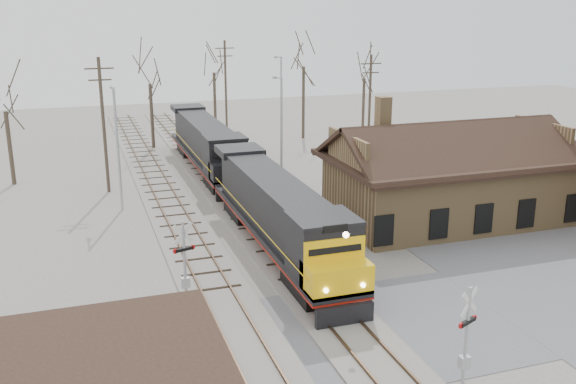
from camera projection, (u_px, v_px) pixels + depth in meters
name	position (u px, v px, depth m)	size (l,w,h in m)	color
ground	(351.00, 334.00, 26.97)	(140.00, 140.00, 0.00)	#9C978D
road	(351.00, 334.00, 26.97)	(60.00, 9.00, 0.03)	slate
track_main	(254.00, 223.00, 40.60)	(3.40, 90.00, 0.24)	#9C978D
track_siding	(183.00, 230.00, 39.22)	(3.40, 90.00, 0.24)	#9C978D
depot	(447.00, 183.00, 40.90)	(15.20, 9.31, 7.90)	#997B4F
locomotive_lead	(280.00, 215.00, 35.14)	(2.87, 19.20, 4.26)	black
locomotive_trailing	(207.00, 145.00, 52.86)	(2.87, 19.20, 4.03)	black
crossbuck_near	(466.00, 339.00, 22.98)	(1.02, 0.52, 3.81)	#A5A8AD
crossbuck_far	(185.00, 263.00, 29.65)	(1.08, 0.40, 3.88)	#A5A8AD
streetlight_a	(117.00, 142.00, 42.27)	(0.25, 2.04, 8.26)	#A5A8AD
streetlight_b	(281.00, 125.00, 48.38)	(0.25, 2.04, 8.21)	#A5A8AD
streetlight_c	(281.00, 100.00, 58.59)	(0.25, 2.04, 8.93)	#A5A8AD
utility_pole_a	(103.00, 123.00, 46.18)	(2.00, 0.24, 9.85)	#382D23
utility_pole_b	(226.00, 86.00, 67.28)	(2.00, 0.24, 9.88)	#382D23
utility_pole_c	(370.00, 103.00, 58.29)	(2.00, 0.24, 9.12)	#382D23
tree_a	(4.00, 99.00, 47.81)	(3.78, 3.78, 9.27)	#382D23
tree_b	(149.00, 73.00, 59.95)	(4.15, 4.15, 10.16)	#382D23
tree_c	(214.00, 63.00, 69.30)	(4.22, 4.22, 10.33)	#382D23
tree_d	(304.00, 54.00, 64.59)	(4.92, 4.92, 12.05)	#382D23
tree_e	(365.00, 69.00, 67.69)	(3.92, 3.92, 9.59)	#382D23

